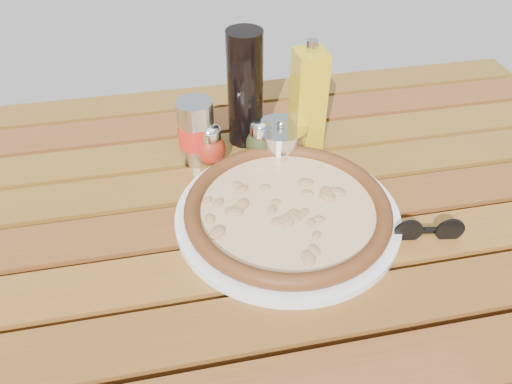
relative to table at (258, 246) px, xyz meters
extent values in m
cube|color=#391D0D|center=(0.64, 0.39, -0.32)|extent=(0.06, 0.06, 0.70)
cube|color=#3D230D|center=(0.00, 0.00, 0.03)|extent=(1.36, 0.86, 0.04)
cube|color=#512B0E|center=(0.00, -0.20, 0.06)|extent=(1.40, 0.09, 0.03)
cube|color=#5E3310|center=(0.00, -0.10, 0.06)|extent=(1.40, 0.09, 0.03)
cube|color=#51260E|center=(0.00, 0.00, 0.06)|extent=(1.40, 0.09, 0.03)
cube|color=#57320F|center=(0.00, 0.10, 0.06)|extent=(1.40, 0.09, 0.03)
cube|color=#57340F|center=(0.00, 0.20, 0.06)|extent=(1.40, 0.09, 0.03)
cube|color=#54270E|center=(0.00, 0.30, 0.06)|extent=(1.40, 0.09, 0.03)
cube|color=#53310E|center=(0.00, 0.41, 0.06)|extent=(1.40, 0.09, 0.03)
cylinder|color=white|center=(0.04, -0.02, 0.08)|extent=(0.47, 0.47, 0.01)
cylinder|color=#FFE7B6|center=(0.04, -0.02, 0.09)|extent=(0.43, 0.43, 0.01)
torus|color=black|center=(0.04, -0.02, 0.10)|extent=(0.46, 0.46, 0.03)
ellipsoid|color=#B22C14|center=(-0.06, 0.16, 0.11)|extent=(0.06, 0.06, 0.06)
cylinder|color=silver|center=(-0.06, 0.16, 0.14)|extent=(0.04, 0.04, 0.02)
ellipsoid|color=silver|center=(-0.06, 0.16, 0.15)|extent=(0.04, 0.04, 0.02)
ellipsoid|color=#323C18|center=(0.04, 0.15, 0.11)|extent=(0.07, 0.07, 0.06)
cylinder|color=silver|center=(0.04, 0.15, 0.14)|extent=(0.05, 0.05, 0.02)
ellipsoid|color=silver|center=(0.04, 0.15, 0.15)|extent=(0.04, 0.04, 0.02)
cylinder|color=black|center=(0.02, 0.22, 0.19)|extent=(0.07, 0.07, 0.22)
cylinder|color=silver|center=(-0.08, 0.17, 0.14)|extent=(0.08, 0.08, 0.12)
cylinder|color=red|center=(-0.08, 0.17, 0.13)|extent=(0.09, 0.09, 0.04)
cube|color=gold|center=(0.13, 0.18, 0.17)|extent=(0.06, 0.06, 0.19)
cylinder|color=silver|center=(0.13, 0.18, 0.28)|extent=(0.02, 0.02, 0.02)
cylinder|color=silver|center=(0.07, 0.16, 0.10)|extent=(0.12, 0.12, 0.05)
cylinder|color=silver|center=(0.07, 0.16, 0.13)|extent=(0.13, 0.13, 0.01)
sphere|color=white|center=(0.07, 0.16, 0.14)|extent=(0.02, 0.02, 0.01)
cylinder|color=black|center=(0.21, -0.10, 0.09)|extent=(0.04, 0.01, 0.04)
cylinder|color=black|center=(0.28, -0.11, 0.09)|extent=(0.04, 0.01, 0.04)
cube|color=black|center=(0.24, -0.11, 0.10)|extent=(0.02, 0.01, 0.00)
cube|color=black|center=(0.24, -0.10, 0.08)|extent=(0.09, 0.02, 0.00)
cube|color=black|center=(0.26, -0.09, 0.08)|extent=(0.09, 0.02, 0.00)
camera|label=1|loc=(-0.12, -0.59, 0.63)|focal=35.00mm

